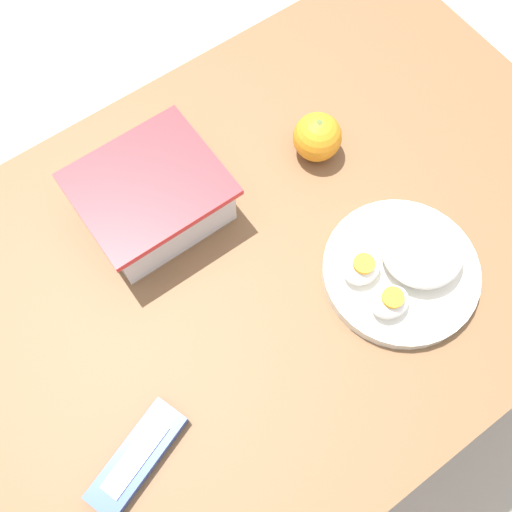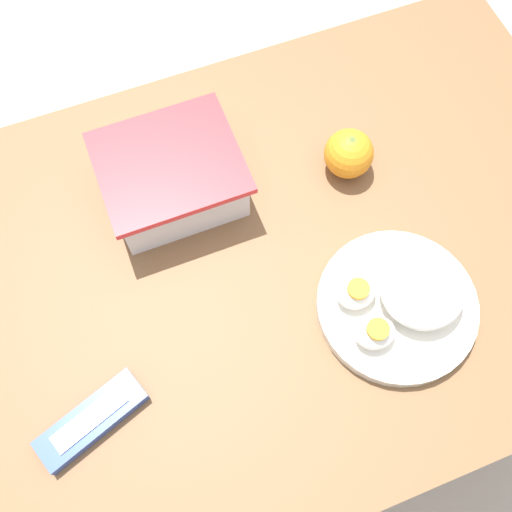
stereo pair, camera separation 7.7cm
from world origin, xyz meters
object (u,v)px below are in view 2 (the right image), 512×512
at_px(food_container, 172,179).
at_px(rice_plate, 403,301).
at_px(candy_bar, 92,420).
at_px(orange_fruit, 349,154).

height_order(food_container, rice_plate, food_container).
bearing_deg(candy_bar, food_container, 54.30).
relative_size(orange_fruit, rice_plate, 0.34).
xyz_separation_m(food_container, rice_plate, (0.22, -0.27, -0.01)).
distance_m(food_container, rice_plate, 0.34).
height_order(rice_plate, candy_bar, rice_plate).
xyz_separation_m(food_container, orange_fruit, (0.24, -0.05, -0.00)).
relative_size(food_container, candy_bar, 1.29).
height_order(food_container, candy_bar, food_container).
bearing_deg(candy_bar, rice_plate, -0.33).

